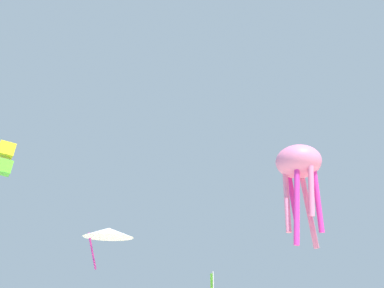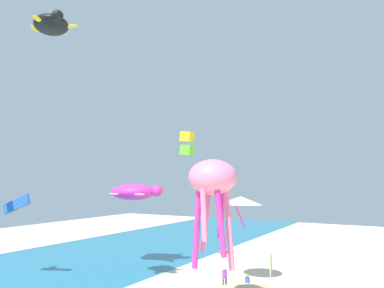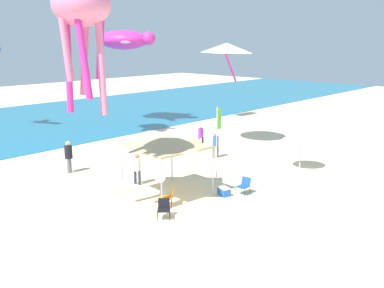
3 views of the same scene
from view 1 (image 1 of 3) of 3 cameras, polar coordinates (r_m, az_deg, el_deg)
name	(u,v)px [view 1 (image 1 of 3)]	position (r m, az deg, el deg)	size (l,w,h in m)	color
kite_delta_white	(108,233)	(30.38, -11.68, -12.12)	(4.94, 4.94, 2.84)	white
kite_octopus_pink	(299,167)	(20.41, 14.82, -3.13)	(2.20, 2.20, 4.89)	pink
kite_box_yellow	(5,159)	(33.88, -24.87, -1.87)	(1.18, 1.27, 2.50)	yellow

